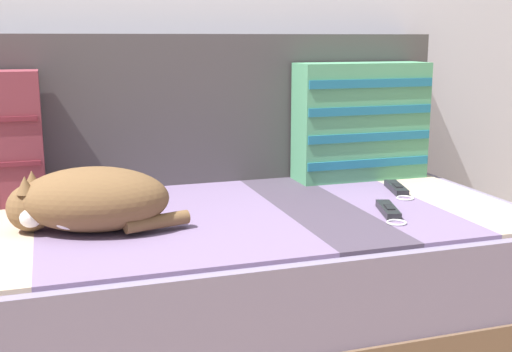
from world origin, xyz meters
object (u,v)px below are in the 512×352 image
couch (124,290)px  sleeping_cat (86,201)px  game_remote_near (397,189)px  throw_pillow_striped (361,121)px  game_remote_far (389,211)px

couch → sleeping_cat: 0.29m
sleeping_cat → game_remote_near: (0.88, 0.12, -0.06)m
couch → throw_pillow_striped: size_ratio=5.15×
throw_pillow_striped → game_remote_near: throw_pillow_striped is taller
couch → game_remote_far: (0.66, -0.18, 0.20)m
sleeping_cat → game_remote_far: bearing=-6.8°
throw_pillow_striped → sleeping_cat: bearing=-159.3°
couch → sleeping_cat: bearing=-132.8°
throw_pillow_striped → game_remote_near: (0.02, -0.21, -0.17)m
sleeping_cat → game_remote_far: size_ratio=2.11×
throw_pillow_striped → game_remote_far: (-0.13, -0.42, -0.17)m
game_remote_near → game_remote_far: same height
couch → game_remote_near: game_remote_near is taller
throw_pillow_striped → game_remote_far: bearing=-106.9°
sleeping_cat → throw_pillow_striped: bearing=20.7°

